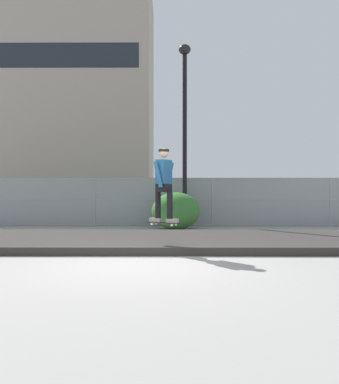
# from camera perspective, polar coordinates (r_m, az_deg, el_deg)

# --- Properties ---
(ground_plane) EXTENTS (120.00, 120.00, 0.00)m
(ground_plane) POSITION_cam_1_polar(r_m,az_deg,el_deg) (7.50, -5.06, -10.67)
(ground_plane) COLOR gray
(gravel_berm) EXTENTS (11.29, 3.58, 0.19)m
(gravel_berm) POSITION_cam_1_polar(r_m,az_deg,el_deg) (10.13, -3.63, -7.17)
(gravel_berm) COLOR #33302D
(gravel_berm) RESTS_ON ground_plane
(skateboard) EXTENTS (0.79, 0.57, 0.07)m
(skateboard) POSITION_cam_1_polar(r_m,az_deg,el_deg) (8.67, -0.85, -4.59)
(skateboard) COLOR black
(skater) EXTENTS (0.68, 0.62, 1.66)m
(skater) POSITION_cam_1_polar(r_m,az_deg,el_deg) (8.63, -0.85, 1.68)
(skater) COLOR gray
(skater) RESTS_ON skateboard
(chain_fence) EXTENTS (22.49, 0.06, 1.85)m
(chain_fence) POSITION_cam_1_polar(r_m,az_deg,el_deg) (14.66, -2.39, -1.47)
(chain_fence) COLOR gray
(chain_fence) RESTS_ON ground_plane
(street_lamp) EXTENTS (0.44, 0.44, 6.70)m
(street_lamp) POSITION_cam_1_polar(r_m,az_deg,el_deg) (14.37, 2.27, 11.50)
(street_lamp) COLOR black
(street_lamp) RESTS_ON ground_plane
(parked_car_near) EXTENTS (4.44, 2.02, 1.66)m
(parked_car_near) POSITION_cam_1_polar(r_m,az_deg,el_deg) (17.69, -17.39, -1.44)
(parked_car_near) COLOR maroon
(parked_car_near) RESTS_ON ground_plane
(parked_car_mid) EXTENTS (4.54, 2.23, 1.66)m
(parked_car_mid) POSITION_cam_1_polar(r_m,az_deg,el_deg) (16.96, 1.05, -1.50)
(parked_car_mid) COLOR navy
(parked_car_mid) RESTS_ON ground_plane
(parked_car_far) EXTENTS (4.43, 2.01, 1.66)m
(parked_car_far) POSITION_cam_1_polar(r_m,az_deg,el_deg) (18.27, 23.57, -1.40)
(parked_car_far) COLOR silver
(parked_car_far) RESTS_ON ground_plane
(library_building) EXTENTS (24.64, 10.63, 23.87)m
(library_building) POSITION_cam_1_polar(r_m,az_deg,el_deg) (47.56, -18.11, 13.32)
(library_building) COLOR #9E9384
(library_building) RESTS_ON ground_plane
(shrub_left) EXTENTS (1.70, 1.39, 1.31)m
(shrub_left) POSITION_cam_1_polar(r_m,az_deg,el_deg) (13.56, 0.94, -2.81)
(shrub_left) COLOR #336B2D
(shrub_left) RESTS_ON ground_plane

